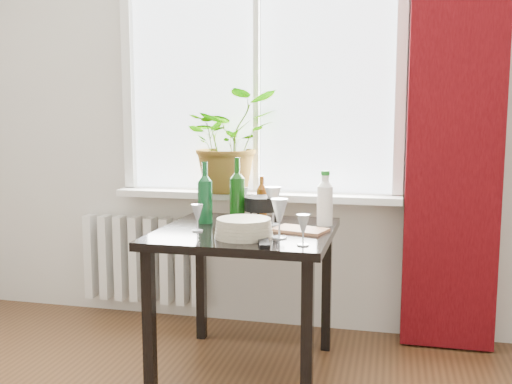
% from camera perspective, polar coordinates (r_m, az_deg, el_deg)
% --- Properties ---
extents(window, '(1.72, 0.08, 1.62)m').
position_cam_1_polar(window, '(3.47, 0.16, 12.60)').
color(window, white).
rests_on(window, ground).
extents(windowsill, '(1.72, 0.20, 0.04)m').
position_cam_1_polar(windowsill, '(3.42, -0.11, -0.35)').
color(windowsill, white).
rests_on(windowsill, ground).
extents(curtain, '(0.50, 0.12, 2.56)m').
position_cam_1_polar(curtain, '(3.28, 19.31, 7.16)').
color(curtain, '#3C0508').
rests_on(curtain, ground).
extents(radiator, '(0.80, 0.10, 0.55)m').
position_cam_1_polar(radiator, '(3.78, -11.21, -6.62)').
color(radiator, white).
rests_on(radiator, ground).
extents(table, '(0.85, 0.85, 0.74)m').
position_cam_1_polar(table, '(2.85, -1.00, -5.53)').
color(table, black).
rests_on(table, ground).
extents(potted_plant, '(0.72, 0.70, 0.61)m').
position_cam_1_polar(potted_plant, '(3.41, -2.69, 5.07)').
color(potted_plant, '#2E6E1D').
rests_on(potted_plant, windowsill).
extents(wine_bottle_left, '(0.09, 0.09, 0.33)m').
position_cam_1_polar(wine_bottle_left, '(2.98, -5.12, 0.00)').
color(wine_bottle_left, '#0D461F').
rests_on(wine_bottle_left, table).
extents(wine_bottle_right, '(0.10, 0.10, 0.35)m').
position_cam_1_polar(wine_bottle_right, '(3.01, -1.90, 0.28)').
color(wine_bottle_right, '#0D3C0B').
rests_on(wine_bottle_right, table).
extents(bottle_amber, '(0.06, 0.06, 0.23)m').
position_cam_1_polar(bottle_amber, '(3.13, 0.60, -0.49)').
color(bottle_amber, '#78380D').
rests_on(bottle_amber, table).
extents(cleaning_bottle, '(0.08, 0.08, 0.28)m').
position_cam_1_polar(cleaning_bottle, '(2.93, 6.91, -0.60)').
color(cleaning_bottle, white).
rests_on(cleaning_bottle, table).
extents(wineglass_front_right, '(0.09, 0.09, 0.19)m').
position_cam_1_polar(wineglass_front_right, '(2.61, 2.35, -2.61)').
color(wineglass_front_right, silver).
rests_on(wineglass_front_right, table).
extents(wineglass_far_right, '(0.06, 0.06, 0.14)m').
position_cam_1_polar(wineglass_far_right, '(2.47, 4.74, -3.78)').
color(wineglass_far_right, silver).
rests_on(wineglass_far_right, table).
extents(wineglass_back_center, '(0.09, 0.09, 0.21)m').
position_cam_1_polar(wineglass_back_center, '(2.92, 1.71, -1.36)').
color(wineglass_back_center, silver).
rests_on(wineglass_back_center, table).
extents(wineglass_back_left, '(0.08, 0.08, 0.17)m').
position_cam_1_polar(wineglass_back_left, '(3.16, -1.39, -1.00)').
color(wineglass_back_left, silver).
rests_on(wineglass_back_left, table).
extents(wineglass_front_left, '(0.07, 0.07, 0.14)m').
position_cam_1_polar(wineglass_front_left, '(2.78, -5.89, -2.57)').
color(wineglass_front_left, silver).
rests_on(wineglass_front_left, table).
extents(plate_stack, '(0.29, 0.29, 0.09)m').
position_cam_1_polar(plate_stack, '(2.63, -1.23, -3.65)').
color(plate_stack, beige).
rests_on(plate_stack, table).
extents(fondue_pot, '(0.24, 0.21, 0.14)m').
position_cam_1_polar(fondue_pot, '(2.97, 0.57, -1.82)').
color(fondue_pot, black).
rests_on(fondue_pot, table).
extents(tv_remote, '(0.09, 0.16, 0.02)m').
position_cam_1_polar(tv_remote, '(2.49, 0.79, -5.12)').
color(tv_remote, black).
rests_on(tv_remote, table).
extents(cutting_board, '(0.29, 0.22, 0.01)m').
position_cam_1_polar(cutting_board, '(2.79, 4.43, -3.79)').
color(cutting_board, '#B0754F').
rests_on(cutting_board, table).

